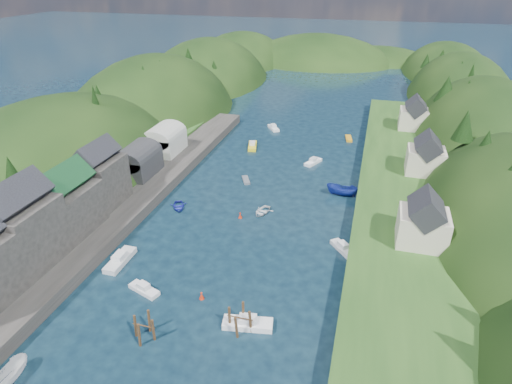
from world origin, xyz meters
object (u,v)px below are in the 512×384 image
(channel_buoy_near, at_px, (202,296))
(channel_buoy_far, at_px, (240,216))
(piling_cluster_far, at_px, (240,321))
(piling_cluster_near, at_px, (145,330))

(channel_buoy_near, height_order, channel_buoy_far, same)
(channel_buoy_far, bearing_deg, piling_cluster_far, -72.44)
(channel_buoy_near, relative_size, channel_buoy_far, 1.00)
(channel_buoy_far, bearing_deg, channel_buoy_near, -86.41)
(piling_cluster_near, distance_m, piling_cluster_far, 11.18)
(channel_buoy_near, distance_m, channel_buoy_far, 20.99)
(piling_cluster_near, bearing_deg, piling_cluster_far, 22.40)
(piling_cluster_near, relative_size, channel_buoy_near, 3.44)
(piling_cluster_near, height_order, channel_buoy_far, piling_cluster_near)
(piling_cluster_far, xyz_separation_m, channel_buoy_near, (-6.52, 3.80, -0.83))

